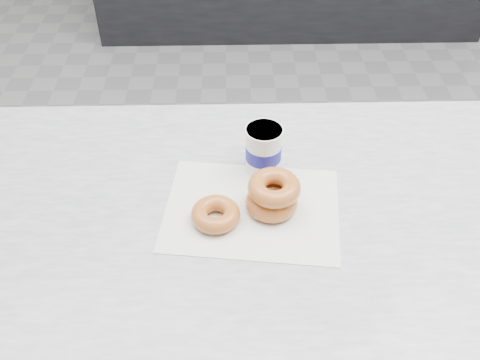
{
  "coord_description": "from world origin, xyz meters",
  "views": [
    {
      "loc": [
        -0.4,
        -1.32,
        1.66
      ],
      "look_at": [
        -0.38,
        -0.56,
        0.96
      ],
      "focal_mm": 40.0,
      "sensor_mm": 36.0,
      "label": 1
    }
  ],
  "objects_px": {
    "donut_stack": "(273,195)",
    "coffee_cup": "(264,149)",
    "counter": "(390,334)",
    "donut_single": "(216,214)"
  },
  "relations": [
    {
      "from": "counter",
      "to": "coffee_cup",
      "type": "bearing_deg",
      "value": 157.82
    },
    {
      "from": "donut_single",
      "to": "donut_stack",
      "type": "bearing_deg",
      "value": 15.71
    },
    {
      "from": "donut_single",
      "to": "donut_stack",
      "type": "height_order",
      "value": "donut_stack"
    },
    {
      "from": "counter",
      "to": "donut_stack",
      "type": "bearing_deg",
      "value": 177.15
    },
    {
      "from": "counter",
      "to": "donut_single",
      "type": "xyz_separation_m",
      "value": [
        -0.43,
        -0.02,
        0.47
      ]
    },
    {
      "from": "coffee_cup",
      "to": "counter",
      "type": "bearing_deg",
      "value": -5.73
    },
    {
      "from": "donut_single",
      "to": "donut_stack",
      "type": "xyz_separation_m",
      "value": [
        0.11,
        0.03,
        0.02
      ]
    },
    {
      "from": "donut_stack",
      "to": "coffee_cup",
      "type": "height_order",
      "value": "coffee_cup"
    },
    {
      "from": "donut_single",
      "to": "donut_stack",
      "type": "distance_m",
      "value": 0.12
    },
    {
      "from": "coffee_cup",
      "to": "donut_stack",
      "type": "bearing_deg",
      "value": -67.89
    }
  ]
}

